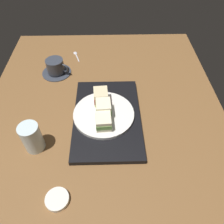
{
  "coord_description": "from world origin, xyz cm",
  "views": [
    {
      "loc": [
        -52.11,
        -1.89,
        67.34
      ],
      "look_at": [
        3.11,
        -3.24,
        5.0
      ],
      "focal_mm": 34.85,
      "sensor_mm": 36.0,
      "label": 1
    }
  ],
  "objects": [
    {
      "name": "drinking_glass",
      "position": [
        -8.51,
        24.62,
        5.65
      ],
      "size": [
        6.9,
        6.9,
        11.3
      ],
      "primitive_type": "cylinder",
      "color": "silver",
      "rests_on": "ground_plane"
    },
    {
      "name": "ground_plane",
      "position": [
        0.0,
        0.0,
        -1.5
      ],
      "size": [
        140.0,
        100.0,
        3.0
      ],
      "primitive_type": "cube",
      "color": "brown"
    },
    {
      "name": "serving_tray",
      "position": [
        3.97,
        -1.33,
        1.02
      ],
      "size": [
        40.9,
        26.27,
        2.04
      ],
      "primitive_type": "cube",
      "color": "black",
      "rests_on": "ground_plane"
    },
    {
      "name": "sandwich_far",
      "position": [
        10.48,
        1.06,
        6.22
      ],
      "size": [
        6.91,
        5.99,
        5.82
      ],
      "color": "beige",
      "rests_on": "sandwich_plate"
    },
    {
      "name": "sandwich_middle",
      "position": [
        4.2,
        0.37,
        6.16
      ],
      "size": [
        7.03,
        6.22,
        5.71
      ],
      "color": "#EFE5C1",
      "rests_on": "sandwich_plate"
    },
    {
      "name": "teaspoon",
      "position": [
        49.66,
        15.21,
        0.35
      ],
      "size": [
        9.89,
        4.39,
        0.8
      ],
      "color": "silver",
      "rests_on": "ground_plane"
    },
    {
      "name": "sandwich_near",
      "position": [
        -2.08,
        -0.31,
        5.75
      ],
      "size": [
        7.0,
        6.1,
        4.88
      ],
      "color": "#EFE5C1",
      "rests_on": "sandwich_plate"
    },
    {
      "name": "small_sauce_dish",
      "position": [
        -27.97,
        14.09,
        0.73
      ],
      "size": [
        7.26,
        7.26,
        1.46
      ],
      "primitive_type": "cylinder",
      "color": "silver",
      "rests_on": "ground_plane"
    },
    {
      "name": "coffee_cup",
      "position": [
        34.03,
        23.14,
        3.31
      ],
      "size": [
        14.06,
        14.06,
        7.4
      ],
      "color": "#333842",
      "rests_on": "ground_plane"
    },
    {
      "name": "sandwich_plate",
      "position": [
        4.2,
        0.37,
        2.68
      ],
      "size": [
        23.99,
        23.99,
        1.26
      ],
      "primitive_type": "cylinder",
      "color": "silver",
      "rests_on": "serving_tray"
    }
  ]
}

